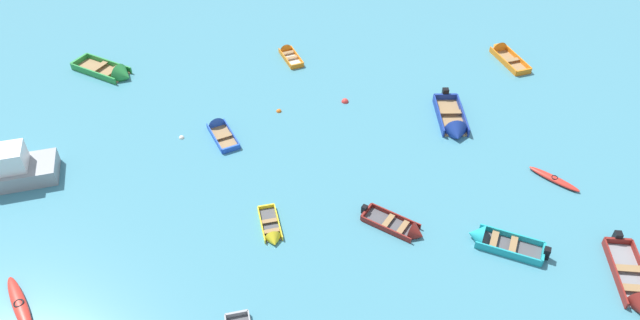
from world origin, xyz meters
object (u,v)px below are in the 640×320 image
Objects in this scene: rowboat_orange_midfield_right at (287,53)px; rowboat_green_center at (115,73)px; rowboat_deep_blue_back_row_left at (454,125)px; kayak_red_near_camera at (554,179)px; mooring_buoy_between_boats_right at (345,102)px; rowboat_maroon_back_row_center at (636,292)px; mooring_buoy_between_boats_left at (182,138)px; rowboat_blue_near_right at (218,128)px; kayak_red_foreground_center at (20,305)px; rowboat_turquoise_near_left at (492,240)px; mooring_buoy_midfield at (279,111)px; rowboat_yellow_outer_left at (272,234)px; rowboat_maroon_far_right at (405,229)px; rowboat_orange_back_row_right at (502,53)px.

rowboat_green_center is at bearing -169.75° from rowboat_orange_midfield_right.
rowboat_green_center is (-21.60, 6.98, -0.03)m from rowboat_deep_blue_back_row_left.
kayak_red_near_camera reaches higher than mooring_buoy_between_boats_right.
rowboat_maroon_back_row_center reaches higher than mooring_buoy_between_boats_left.
rowboat_blue_near_right reaches higher than mooring_buoy_between_boats_right.
rowboat_blue_near_right is at bearing 163.43° from kayak_red_near_camera.
rowboat_turquoise_near_left reaches higher than kayak_red_foreground_center.
kayak_red_foreground_center is at bearing -137.05° from mooring_buoy_between_boats_right.
rowboat_blue_near_right is (-14.01, 9.72, -0.05)m from rowboat_turquoise_near_left.
kayak_red_foreground_center is 0.92× the size of rowboat_turquoise_near_left.
rowboat_orange_midfield_right is 0.66× the size of rowboat_deep_blue_back_row_left.
rowboat_orange_midfield_right is 0.80× the size of rowboat_turquoise_near_left.
rowboat_deep_blue_back_row_left is at bearing -42.65° from rowboat_orange_midfield_right.
mooring_buoy_between_boats_left is (-21.76, 12.49, -0.19)m from rowboat_maroon_back_row_center.
mooring_buoy_between_boats_right reaches higher than mooring_buoy_midfield.
kayak_red_foreground_center is 11.67m from rowboat_yellow_outer_left.
rowboat_green_center is at bearing 157.10° from mooring_buoy_midfield.
rowboat_orange_midfield_right reaches higher than mooring_buoy_between_boats_right.
mooring_buoy_between_boats_left is (5.69, 11.55, -0.17)m from kayak_red_foreground_center.
rowboat_turquoise_near_left is at bearing 148.86° from rowboat_maroon_back_row_center.
rowboat_turquoise_near_left reaches higher than rowboat_orange_midfield_right.
rowboat_blue_near_right is 0.72× the size of rowboat_deep_blue_back_row_left.
rowboat_maroon_back_row_center reaches higher than rowboat_maroon_far_right.
rowboat_turquoise_near_left is (10.74, -1.10, 0.08)m from rowboat_yellow_outer_left.
kayak_red_foreground_center is at bearing 178.05° from rowboat_maroon_back_row_center.
rowboat_maroon_back_row_center is at bearing -89.95° from rowboat_orange_back_row_right.
rowboat_maroon_far_right reaches higher than rowboat_orange_midfield_right.
kayak_red_near_camera is at bearing -47.81° from rowboat_deep_blue_back_row_left.
rowboat_maroon_far_right is (-8.73, -3.18, 0.02)m from kayak_red_near_camera.
rowboat_maroon_back_row_center is 1.03× the size of rowboat_deep_blue_back_row_left.
rowboat_turquoise_near_left is (21.85, 2.45, 0.04)m from kayak_red_foreground_center.
mooring_buoy_between_boats_left is at bearing -158.37° from mooring_buoy_midfield.
rowboat_yellow_outer_left is 0.61× the size of rowboat_deep_blue_back_row_left.
rowboat_green_center is 15.79m from mooring_buoy_between_boats_right.
rowboat_orange_back_row_right is at bearing 85.73° from kayak_red_near_camera.
rowboat_orange_midfield_right is 6.63× the size of mooring_buoy_between_boats_right.
rowboat_turquoise_near_left is at bearing -63.31° from mooring_buoy_between_boats_right.
kayak_red_near_camera is (18.62, -5.54, -0.02)m from rowboat_blue_near_right.
rowboat_maroon_far_right is at bearing -160.00° from kayak_red_near_camera.
rowboat_deep_blue_back_row_left is 9.15m from rowboat_maroon_far_right.
rowboat_orange_back_row_right reaches higher than mooring_buoy_midfield.
mooring_buoy_between_boats_left is (-20.77, 4.92, -0.13)m from kayak_red_near_camera.
rowboat_maroon_back_row_center reaches higher than rowboat_orange_back_row_right.
rowboat_green_center reaches higher than rowboat_orange_midfield_right.
rowboat_maroon_back_row_center is 16.95m from rowboat_yellow_outer_left.
kayak_red_near_camera is 9.30m from rowboat_maroon_far_right.
rowboat_maroon_back_row_center is 7.63m from kayak_red_near_camera.
rowboat_turquoise_near_left is 17.05m from rowboat_blue_near_right.
kayak_red_near_camera is (26.04, -11.89, -0.08)m from rowboat_green_center.
rowboat_blue_near_right is 10.47× the size of mooring_buoy_between_boats_left.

